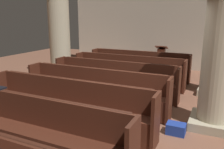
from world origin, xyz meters
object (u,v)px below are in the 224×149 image
at_px(pew_row_3, 94,88).
at_px(lectern, 161,61).
at_px(kneeler_box_blue, 176,129).
at_px(pillar_aisle_side, 223,31).
at_px(pew_row_5, 25,126).
at_px(pew_row_0, 139,64).
at_px(pillar_far_side, 59,28).
at_px(pew_row_2, 114,77).
at_px(pillar_aisle_rear, 223,37).
at_px(pew_row_1, 128,70).
at_px(pew_row_4, 67,103).

relative_size(pew_row_3, lectern, 3.44).
bearing_deg(kneeler_box_blue, pillar_aisle_side, 77.88).
bearing_deg(pew_row_5, pew_row_0, 90.00).
bearing_deg(pillar_aisle_side, kneeler_box_blue, -102.12).
distance_m(pillar_far_side, lectern, 4.29).
bearing_deg(pew_row_2, pillar_aisle_side, 27.07).
bearing_deg(pillar_aisle_rear, kneeler_box_blue, -134.88).
bearing_deg(pew_row_0, pew_row_3, -90.00).
distance_m(pew_row_1, pew_row_3, 2.26).
xyz_separation_m(pew_row_0, pillar_aisle_side, (2.73, -0.87, 1.31)).
xyz_separation_m(pew_row_5, pillar_aisle_rear, (2.73, 2.41, 1.31)).
xyz_separation_m(pew_row_1, pillar_aisle_rear, (2.73, -2.10, 1.31)).
bearing_deg(pew_row_2, pillar_far_side, 157.79).
bearing_deg(pew_row_1, pillar_aisle_rear, -37.66).
bearing_deg(pew_row_4, pillar_aisle_side, 53.25).
relative_size(pillar_aisle_rear, lectern, 3.26).
xyz_separation_m(pew_row_2, kneeler_box_blue, (2.08, -1.63, -0.42)).
distance_m(pew_row_3, kneeler_box_blue, 2.18).
distance_m(pew_row_1, lectern, 2.53).
distance_m(pew_row_0, pew_row_2, 2.26).
bearing_deg(pillar_aisle_rear, pew_row_2, 160.33).
xyz_separation_m(pew_row_3, pew_row_5, (0.00, -2.26, 0.00)).
xyz_separation_m(pew_row_4, pew_row_5, (0.00, -1.13, 0.00)).
bearing_deg(pew_row_4, pew_row_3, 90.00).
height_order(pillar_aisle_rear, kneeler_box_blue, pillar_aisle_rear).
height_order(pew_row_1, pillar_aisle_side, pillar_aisle_side).
bearing_deg(pew_row_1, pillar_aisle_side, 5.53).
bearing_deg(pillar_far_side, kneeler_box_blue, -29.76).
height_order(pew_row_1, lectern, lectern).
bearing_deg(pew_row_4, pew_row_2, 90.00).
xyz_separation_m(pew_row_2, pillar_aisle_rear, (2.73, -0.97, 1.31)).
relative_size(pew_row_5, pillar_aisle_rear, 1.05).
distance_m(pew_row_0, lectern, 1.44).
relative_size(pew_row_2, pillar_aisle_side, 1.05).
xyz_separation_m(pew_row_1, pew_row_3, (0.00, -2.26, 0.00)).
bearing_deg(kneeler_box_blue, pillar_aisle_rear, 45.12).
relative_size(pillar_aisle_side, pillar_aisle_rear, 1.00).
relative_size(pew_row_3, kneeler_box_blue, 10.42).
height_order(pew_row_3, pillar_far_side, pillar_far_side).
bearing_deg(pew_row_5, pillar_aisle_side, 60.31).
relative_size(pew_row_4, pillar_far_side, 1.05).
bearing_deg(pew_row_1, pillar_far_side, -179.21).
relative_size(pew_row_2, pew_row_4, 1.00).
height_order(pew_row_0, pew_row_2, same).
bearing_deg(pew_row_1, pew_row_5, -90.00).
bearing_deg(lectern, pew_row_2, -98.19).
distance_m(pew_row_2, pillar_aisle_side, 3.33).
xyz_separation_m(pew_row_1, pew_row_4, (0.00, -3.39, 0.00)).
bearing_deg(kneeler_box_blue, pew_row_5, -139.71).
height_order(pew_row_2, pillar_far_side, pillar_far_side).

